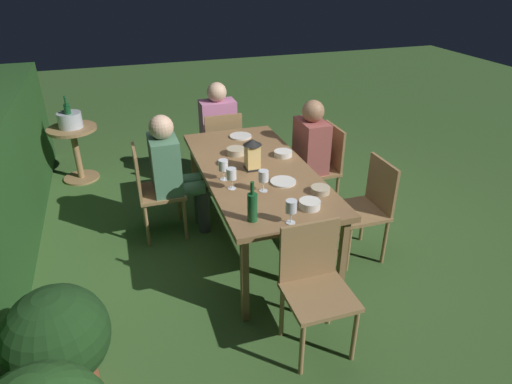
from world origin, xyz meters
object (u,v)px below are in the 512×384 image
at_px(chair_side_left_b, 322,164).
at_px(bowl_dip, 310,204).
at_px(chair_head_near, 315,283).
at_px(person_in_pink, 217,127).
at_px(wine_glass_d, 263,177).
at_px(bowl_olives, 320,190).
at_px(wine_glass_c, 231,175).
at_px(ice_bucket, 70,119).
at_px(plate_a, 240,136).
at_px(person_in_green, 173,170).
at_px(person_in_rust, 305,152).
at_px(green_bottle_on_table, 252,206).
at_px(plate_b, 283,182).
at_px(side_table, 75,145).
at_px(potted_plant_corner, 59,341).
at_px(chair_side_right_b, 153,188).
at_px(dining_table, 256,174).
at_px(bowl_bread, 283,153).
at_px(chair_side_left_a, 367,205).
at_px(wine_glass_a, 223,166).
at_px(wine_glass_b, 291,208).
at_px(lantern_centerpiece, 252,152).
at_px(bowl_salad, 236,151).
at_px(chair_head_far, 222,146).

relative_size(chair_side_left_b, bowl_dip, 5.72).
height_order(chair_head_near, person_in_pink, person_in_pink).
bearing_deg(wine_glass_d, bowl_olives, -111.57).
distance_m(wine_glass_c, ice_bucket, 2.52).
distance_m(person_in_pink, plate_a, 0.68).
distance_m(person_in_green, ice_bucket, 1.72).
height_order(person_in_rust, wine_glass_c, person_in_rust).
bearing_deg(green_bottle_on_table, bowl_olives, -70.05).
relative_size(plate_b, side_table, 0.32).
relative_size(green_bottle_on_table, ice_bucket, 0.84).
bearing_deg(potted_plant_corner, wine_glass_c, -54.95).
height_order(wine_glass_d, bowl_dip, wine_glass_d).
relative_size(chair_side_right_b, person_in_pink, 0.76).
xyz_separation_m(dining_table, person_in_green, (0.43, 0.64, -0.06)).
xyz_separation_m(bowl_olives, bowl_bread, (0.73, 0.02, 0.00)).
relative_size(chair_side_left_a, side_table, 1.37).
bearing_deg(bowl_dip, chair_side_left_b, -29.99).
bearing_deg(wine_glass_d, person_in_pink, -2.29).
distance_m(person_in_rust, person_in_green, 1.28).
relative_size(wine_glass_d, potted_plant_corner, 0.22).
bearing_deg(bowl_olives, wine_glass_a, 55.34).
relative_size(plate_a, potted_plant_corner, 0.28).
bearing_deg(bowl_olives, chair_side_right_b, 49.47).
xyz_separation_m(chair_side_left_a, wine_glass_b, (-0.45, 0.88, 0.38)).
bearing_deg(person_in_green, plate_b, -134.67).
height_order(lantern_centerpiece, bowl_dip, lantern_centerpiece).
bearing_deg(ice_bucket, chair_head_near, -153.53).
xyz_separation_m(person_in_pink, wine_glass_b, (-2.29, 0.05, 0.23)).
xyz_separation_m(dining_table, wine_glass_c, (-0.29, 0.29, 0.17)).
xyz_separation_m(bowl_bread, bowl_dip, (-0.92, 0.15, 0.01)).
bearing_deg(green_bottle_on_table, chair_side_right_b, 24.66).
bearing_deg(ice_bucket, dining_table, -140.75).
xyz_separation_m(person_in_green, ice_bucket, (1.46, 0.91, 0.10)).
relative_size(person_in_green, green_bottle_on_table, 3.96).
distance_m(plate_a, bowl_bread, 0.61).
bearing_deg(potted_plant_corner, bowl_bread, -54.06).
xyz_separation_m(green_bottle_on_table, bowl_dip, (0.03, -0.43, -0.08)).
bearing_deg(person_in_pink, chair_side_left_a, -155.62).
height_order(plate_b, bowl_salad, bowl_salad).
bearing_deg(wine_glass_a, person_in_rust, -59.71).
bearing_deg(green_bottle_on_table, side_table, 25.39).
distance_m(chair_head_far, bowl_dip, 1.98).
distance_m(chair_head_far, bowl_bread, 1.12).
relative_size(chair_head_near, chair_head_far, 1.00).
xyz_separation_m(wine_glass_d, bowl_dip, (-0.34, -0.23, -0.09)).
relative_size(person_in_rust, bowl_olives, 7.88).
distance_m(chair_head_far, green_bottle_on_table, 2.04).
height_order(chair_side_left_b, wine_glass_d, wine_glass_d).
relative_size(green_bottle_on_table, wine_glass_b, 1.72).
height_order(wine_glass_a, ice_bucket, ice_bucket).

